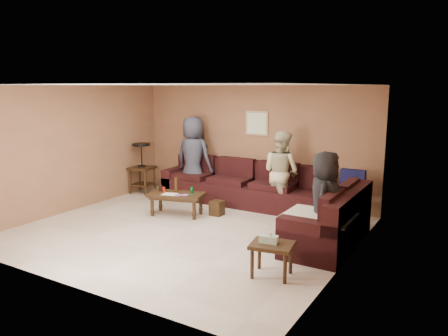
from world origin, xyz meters
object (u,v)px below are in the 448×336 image
at_px(waste_bin, 217,208).
at_px(person_middle, 281,172).
at_px(sectional_sofa, 267,200).
at_px(side_table_right, 271,248).
at_px(end_table_left, 142,167).
at_px(person_right, 324,201).
at_px(coffee_table, 176,196).
at_px(person_left, 194,157).

relative_size(waste_bin, person_middle, 0.17).
bearing_deg(waste_bin, sectional_sofa, 27.38).
relative_size(sectional_sofa, side_table_right, 7.58).
relative_size(end_table_left, side_table_right, 1.92).
height_order(sectional_sofa, person_right, person_right).
bearing_deg(coffee_table, person_left, 111.08).
bearing_deg(sectional_sofa, coffee_table, -151.29).
bearing_deg(side_table_right, sectional_sofa, 116.49).
bearing_deg(person_right, side_table_right, 157.58).
height_order(coffee_table, person_middle, person_middle).
relative_size(person_left, person_right, 1.19).
height_order(sectional_sofa, person_middle, person_middle).
height_order(sectional_sofa, side_table_right, sectional_sofa).
bearing_deg(end_table_left, coffee_table, -30.54).
relative_size(side_table_right, person_right, 0.40).
bearing_deg(person_middle, waste_bin, 57.03).
bearing_deg(side_table_right, person_left, 137.95).
relative_size(end_table_left, person_left, 0.64).
relative_size(end_table_left, person_middle, 0.72).
xyz_separation_m(side_table_right, person_right, (0.28, 1.27, 0.37)).
relative_size(waste_bin, person_right, 0.19).
height_order(person_middle, person_right, person_middle).
distance_m(end_table_left, side_table_right, 5.27).
bearing_deg(person_left, coffee_table, 112.63).
bearing_deg(person_middle, person_right, 149.17).
distance_m(end_table_left, person_right, 5.02).
xyz_separation_m(end_table_left, person_right, (4.83, -1.38, 0.15)).
bearing_deg(coffee_table, waste_bin, 30.34).
height_order(sectional_sofa, person_left, person_left).
bearing_deg(waste_bin, person_middle, 39.56).
relative_size(coffee_table, person_left, 0.63).
height_order(end_table_left, side_table_right, end_table_left).
height_order(coffee_table, end_table_left, end_table_left).
height_order(waste_bin, person_middle, person_middle).
height_order(sectional_sofa, coffee_table, sectional_sofa).
distance_m(coffee_table, side_table_right, 3.19).
distance_m(side_table_right, person_left, 4.45).
bearing_deg(sectional_sofa, side_table_right, -63.51).
relative_size(coffee_table, waste_bin, 4.05).
bearing_deg(person_middle, coffee_table, 53.52).
height_order(coffee_table, person_right, person_right).
bearing_deg(person_right, sectional_sofa, 42.17).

